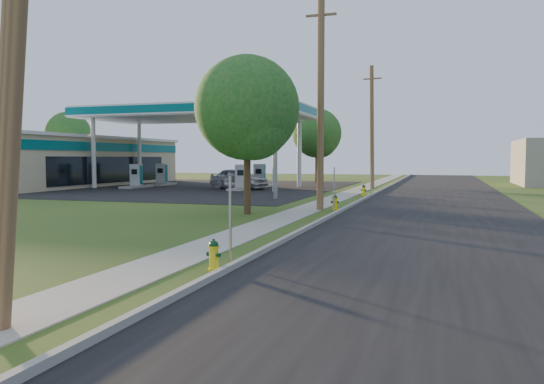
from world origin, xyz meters
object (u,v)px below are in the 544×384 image
at_px(price_pylon, 275,105).
at_px(tree_lot, 318,135).
at_px(fuel_pump_ne, 242,180).
at_px(hydrant_near, 214,255).
at_px(tree_verge, 249,112).
at_px(tree_back, 69,136).
at_px(car_silver, 239,179).
at_px(utility_pole_mid, 321,101).
at_px(fuel_pump_se, 260,178).
at_px(hydrant_far, 364,190).
at_px(fuel_pump_nw, 136,179).
at_px(fuel_pump_sw, 162,177).
at_px(utility_pole_far, 372,127).
at_px(hydrant_mid, 335,202).

height_order(price_pylon, tree_lot, tree_lot).
relative_size(fuel_pump_ne, hydrant_near, 4.69).
bearing_deg(tree_verge, hydrant_near, -73.33).
height_order(tree_back, car_silver, tree_back).
relative_size(utility_pole_mid, car_silver, 2.05).
relative_size(fuel_pump_se, hydrant_far, 4.48).
bearing_deg(fuel_pump_nw, car_silver, 6.90).
relative_size(fuel_pump_ne, fuel_pump_sw, 1.00).
bearing_deg(utility_pole_mid, utility_pole_far, 90.00).
height_order(tree_back, hydrant_mid, tree_back).
distance_m(fuel_pump_ne, fuel_pump_se, 4.00).
xyz_separation_m(utility_pole_far, fuel_pump_ne, (-8.90, -5.00, -4.08)).
bearing_deg(car_silver, fuel_pump_sw, 89.28).
bearing_deg(tree_lot, utility_pole_far, -50.59).
bearing_deg(price_pylon, tree_lot, 96.04).
distance_m(price_pylon, tree_lot, 19.92).
relative_size(fuel_pump_sw, fuel_pump_se, 1.00).
height_order(fuel_pump_ne, car_silver, fuel_pump_ne).
distance_m(tree_verge, tree_back, 41.30).
bearing_deg(fuel_pump_se, fuel_pump_sw, 180.00).
xyz_separation_m(utility_pole_far, hydrant_mid, (0.65, -17.77, -4.45)).
xyz_separation_m(utility_pole_far, hydrant_far, (0.57, -8.10, -4.45)).
relative_size(hydrant_near, hydrant_mid, 0.93).
bearing_deg(tree_lot, fuel_pump_sw, -145.14).
height_order(utility_pole_far, fuel_pump_ne, utility_pole_far).
relative_size(utility_pole_far, car_silver, 1.98).
distance_m(price_pylon, hydrant_mid, 8.62).
bearing_deg(utility_pole_mid, fuel_pump_nw, 144.01).
xyz_separation_m(tree_lot, hydrant_mid, (6.64, -25.07, -4.18)).
distance_m(utility_pole_mid, fuel_pump_sw, 25.05).
bearing_deg(fuel_pump_nw, tree_back, 143.69).
bearing_deg(hydrant_far, tree_verge, -103.67).
bearing_deg(fuel_pump_se, tree_back, 163.06).
distance_m(fuel_pump_se, car_silver, 3.05).
distance_m(utility_pole_far, tree_back, 34.19).
distance_m(fuel_pump_ne, tree_back, 27.52).
relative_size(fuel_pump_nw, car_silver, 0.67).
height_order(utility_pole_mid, fuel_pump_nw, utility_pole_mid).
bearing_deg(fuel_pump_nw, hydrant_near, -54.85).
distance_m(tree_verge, hydrant_mid, 5.83).
relative_size(hydrant_far, car_silver, 0.15).
bearing_deg(tree_lot, car_silver, -107.40).
height_order(utility_pole_far, fuel_pump_sw, utility_pole_far).
height_order(tree_lot, hydrant_far, tree_lot).
relative_size(utility_pole_mid, utility_pole_far, 1.03).
distance_m(fuel_pump_sw, hydrant_mid, 25.01).
bearing_deg(price_pylon, fuel_pump_se, 113.50).
relative_size(tree_lot, tree_back, 0.95).
xyz_separation_m(fuel_pump_ne, tree_lot, (2.91, 12.29, 3.81)).
relative_size(price_pylon, hydrant_far, 9.58).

